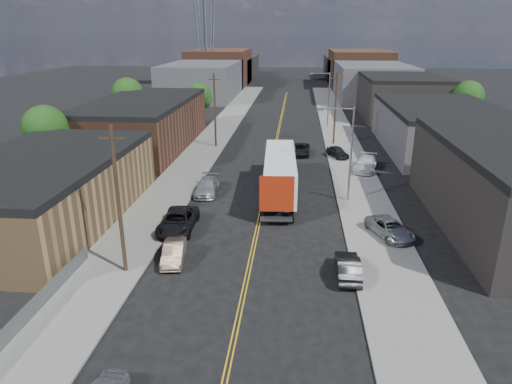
% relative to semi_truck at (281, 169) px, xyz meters
% --- Properties ---
extents(ground, '(260.00, 260.00, 0.00)m').
position_rel_semi_truck_xyz_m(ground, '(-1.50, 33.18, -2.46)').
color(ground, black).
rests_on(ground, ground).
extents(centerline, '(0.32, 120.00, 0.01)m').
position_rel_semi_truck_xyz_m(centerline, '(-1.50, 18.18, -2.46)').
color(centerline, gold).
rests_on(centerline, ground).
extents(sidewalk_left, '(5.00, 140.00, 0.15)m').
position_rel_semi_truck_xyz_m(sidewalk_left, '(-11.00, 18.18, -2.39)').
color(sidewalk_left, slate).
rests_on(sidewalk_left, ground).
extents(sidewalk_right, '(5.00, 140.00, 0.15)m').
position_rel_semi_truck_xyz_m(sidewalk_right, '(8.00, 18.18, -2.39)').
color(sidewalk_right, slate).
rests_on(sidewalk_right, ground).
extents(warehouse_tan, '(12.00, 22.00, 5.60)m').
position_rel_semi_truck_xyz_m(warehouse_tan, '(-19.50, -8.82, 0.34)').
color(warehouse_tan, olive).
rests_on(warehouse_tan, ground).
extents(warehouse_brown, '(12.00, 26.00, 6.60)m').
position_rel_semi_truck_xyz_m(warehouse_brown, '(-19.50, 17.18, 0.84)').
color(warehouse_brown, '#523021').
rests_on(warehouse_brown, ground).
extents(industrial_right_b, '(14.00, 24.00, 6.10)m').
position_rel_semi_truck_xyz_m(industrial_right_b, '(20.50, 19.18, 0.59)').
color(industrial_right_b, '#38393B').
rests_on(industrial_right_b, ground).
extents(industrial_right_c, '(14.00, 22.00, 7.60)m').
position_rel_semi_truck_xyz_m(industrial_right_c, '(20.50, 45.18, 1.34)').
color(industrial_right_c, black).
rests_on(industrial_right_c, ground).
extents(skyline_left_a, '(16.00, 30.00, 8.00)m').
position_rel_semi_truck_xyz_m(skyline_left_a, '(-21.50, 68.18, 1.54)').
color(skyline_left_a, '#38393B').
rests_on(skyline_left_a, ground).
extents(skyline_right_a, '(16.00, 30.00, 8.00)m').
position_rel_semi_truck_xyz_m(skyline_right_a, '(18.50, 68.18, 1.54)').
color(skyline_right_a, '#38393B').
rests_on(skyline_right_a, ground).
extents(skyline_left_b, '(16.00, 26.00, 10.00)m').
position_rel_semi_truck_xyz_m(skyline_left_b, '(-21.50, 93.18, 2.54)').
color(skyline_left_b, '#523021').
rests_on(skyline_left_b, ground).
extents(skyline_right_b, '(16.00, 26.00, 10.00)m').
position_rel_semi_truck_xyz_m(skyline_right_b, '(18.50, 93.18, 2.54)').
color(skyline_right_b, '#523021').
rests_on(skyline_right_b, ground).
extents(skyline_left_c, '(16.00, 40.00, 7.00)m').
position_rel_semi_truck_xyz_m(skyline_left_c, '(-21.50, 113.18, 1.04)').
color(skyline_left_c, black).
rests_on(skyline_left_c, ground).
extents(skyline_right_c, '(16.00, 40.00, 7.00)m').
position_rel_semi_truck_xyz_m(skyline_right_c, '(18.50, 113.18, 1.04)').
color(skyline_right_c, black).
rests_on(skyline_right_c, ground).
extents(streetlight_near, '(3.39, 0.25, 9.00)m').
position_rel_semi_truck_xyz_m(streetlight_near, '(6.10, -1.82, 2.86)').
color(streetlight_near, gray).
rests_on(streetlight_near, ground).
extents(streetlight_far, '(3.39, 0.25, 9.00)m').
position_rel_semi_truck_xyz_m(streetlight_far, '(6.10, 33.18, 2.86)').
color(streetlight_far, gray).
rests_on(streetlight_far, ground).
extents(utility_pole_left_near, '(1.60, 0.26, 10.00)m').
position_rel_semi_truck_xyz_m(utility_pole_left_near, '(-9.70, -16.82, 2.68)').
color(utility_pole_left_near, black).
rests_on(utility_pole_left_near, ground).
extents(utility_pole_left_far, '(1.60, 0.26, 10.00)m').
position_rel_semi_truck_xyz_m(utility_pole_left_far, '(-9.70, 18.18, 2.68)').
color(utility_pole_left_far, black).
rests_on(utility_pole_left_far, ground).
extents(utility_pole_right, '(1.60, 0.26, 10.00)m').
position_rel_semi_truck_xyz_m(utility_pole_right, '(6.70, 21.18, 2.68)').
color(utility_pole_right, black).
rests_on(utility_pole_right, ground).
extents(chainlink_fence, '(0.05, 16.00, 1.22)m').
position_rel_semi_truck_xyz_m(chainlink_fence, '(-13.00, -23.32, -1.81)').
color(chainlink_fence, slate).
rests_on(chainlink_fence, ground).
extents(tree_left_near, '(4.85, 4.76, 7.91)m').
position_rel_semi_truck_xyz_m(tree_left_near, '(-25.44, 3.18, 2.71)').
color(tree_left_near, black).
rests_on(tree_left_near, ground).
extents(tree_left_mid, '(5.10, 5.04, 8.37)m').
position_rel_semi_truck_xyz_m(tree_left_mid, '(-25.44, 28.18, 3.02)').
color(tree_left_mid, black).
rests_on(tree_left_mid, ground).
extents(tree_left_far, '(4.35, 4.20, 6.97)m').
position_rel_semi_truck_xyz_m(tree_left_far, '(-15.44, 35.18, 2.10)').
color(tree_left_far, black).
rests_on(tree_left_far, ground).
extents(tree_right_far, '(4.85, 4.76, 7.91)m').
position_rel_semi_truck_xyz_m(tree_right_far, '(28.56, 33.18, 2.71)').
color(tree_right_far, black).
rests_on(tree_right_far, ground).
extents(semi_truck, '(3.38, 16.59, 4.32)m').
position_rel_semi_truck_xyz_m(semi_truck, '(0.00, 0.00, 0.00)').
color(semi_truck, silver).
rests_on(semi_truck, ground).
extents(car_left_b, '(1.95, 4.21, 1.34)m').
position_rel_semi_truck_xyz_m(car_left_b, '(-6.86, -14.97, -1.79)').
color(car_left_b, '#78604E').
rests_on(car_left_b, ground).
extents(car_left_c, '(2.74, 5.77, 1.59)m').
position_rel_semi_truck_xyz_m(car_left_c, '(-7.90, -9.76, -1.67)').
color(car_left_c, black).
rests_on(car_left_c, ground).
extents(car_left_d, '(2.24, 5.17, 1.48)m').
position_rel_semi_truck_xyz_m(car_left_d, '(-7.25, -0.82, -1.72)').
color(car_left_d, '#AFB3B4').
rests_on(car_left_d, ground).
extents(car_right_oncoming, '(1.54, 4.33, 1.42)m').
position_rel_semi_truck_xyz_m(car_right_oncoming, '(5.10, -16.01, -1.75)').
color(car_right_oncoming, black).
rests_on(car_right_oncoming, ground).
extents(car_right_lot_a, '(3.78, 5.21, 1.32)m').
position_rel_semi_truck_xyz_m(car_right_lot_a, '(8.96, -9.69, -1.66)').
color(car_right_lot_a, '#9A9D9F').
rests_on(car_right_lot_a, sidewalk_right).
extents(car_right_lot_b, '(3.59, 5.78, 1.56)m').
position_rel_semi_truck_xyz_m(car_right_lot_b, '(9.43, 8.22, -1.53)').
color(car_right_lot_b, silver).
rests_on(car_right_lot_b, sidewalk_right).
extents(car_right_lot_c, '(2.98, 4.26, 1.35)m').
position_rel_semi_truck_xyz_m(car_right_lot_c, '(6.70, 13.78, -1.64)').
color(car_right_lot_c, black).
rests_on(car_right_lot_c, sidewalk_right).
extents(car_ahead_truck, '(2.50, 5.07, 1.38)m').
position_rel_semi_truck_xyz_m(car_ahead_truck, '(2.05, 15.18, -1.77)').
color(car_ahead_truck, black).
rests_on(car_ahead_truck, ground).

